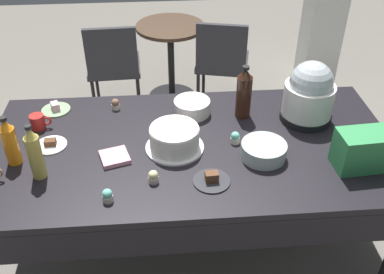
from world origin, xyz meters
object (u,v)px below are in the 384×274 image
Objects in this scene: dessert_plate_white at (51,144)px; coffee_mug_red at (38,122)px; slow_cooker at (309,94)px; soda_bottle_cola at (244,93)px; cupcake_vanilla at (107,196)px; soda_bottle_orange_juice at (10,142)px; potluck_table at (192,154)px; dessert_plate_charcoal at (212,180)px; maroon_chair_right at (222,59)px; frosted_layer_cake at (175,139)px; cupcake_cocoa at (153,177)px; cupcake_lemon at (116,104)px; round_cafe_table at (171,49)px; maroon_chair_left at (113,63)px; soda_carton at (362,150)px; dessert_plate_sage at (56,109)px; glass_salad_bowl at (264,151)px; water_cooler at (322,26)px; soda_bottle_ginger_ale at (35,153)px; cupcake_rose at (235,138)px; ceramic_snack_bowl at (192,107)px.

coffee_mug_red is (-0.09, 0.18, 0.03)m from dessert_plate_white.
slow_cooker reaches higher than soda_bottle_cola.
cupcake_vanilla is 0.60m from soda_bottle_orange_juice.
soda_bottle_cola reaches higher than potluck_table.
maroon_chair_right reaches higher than dessert_plate_charcoal.
frosted_layer_cake is 4.63× the size of cupcake_cocoa.
cupcake_lemon is 0.09× the size of round_cafe_table.
maroon_chair_left is (-1.22, 1.35, -0.43)m from slow_cooker.
cupcake_cocoa is 0.26× the size of soda_carton.
cupcake_vanilla is at bearing -169.11° from dessert_plate_charcoal.
dessert_plate_sage is at bearing 129.92° from cupcake_cocoa.
glass_salad_bowl is (0.45, -0.11, -0.02)m from frosted_layer_cake.
round_cafe_table is at bearing 93.33° from dessert_plate_charcoal.
dessert_plate_charcoal is 0.57× the size of soda_bottle_cola.
water_cooler reaches higher than potluck_table.
maroon_chair_left is at bearing 82.85° from soda_bottle_ginger_ale.
soda_bottle_cola is at bearing 72.09° from cupcake_rose.
soda_bottle_ginger_ale is 3.05m from water_cooler.
dessert_plate_sage is at bearing 148.09° from frosted_layer_cake.
water_cooler is at bearing 59.70° from cupcake_rose.
soda_bottle_ginger_ale is at bearing -165.74° from frosted_layer_cake.
dessert_plate_white is 2.55× the size of cupcake_cocoa.
potluck_table is 0.40m from glass_salad_bowl.
maroon_chair_left is at bearing 76.98° from coffee_mug_red.
soda_carton is at bearing -21.98° from dessert_plate_sage.
ceramic_snack_bowl is 0.32m from soda_bottle_cola.
cupcake_rose is 0.25× the size of soda_bottle_orange_juice.
cupcake_lemon and cupcake_rose have the same top height.
dessert_plate_white is 0.24× the size of round_cafe_table.
soda_bottle_ginger_ale is 1.15× the size of soda_carton.
cupcake_cocoa is 1.04m from soda_carton.
soda_bottle_orange_juice is 2.27× the size of coffee_mug_red.
soda_bottle_cola is 0.26× the size of water_cooler.
soda_carton is (1.26, -0.64, 0.07)m from cupcake_lemon.
water_cooler reaches higher than dessert_plate_charcoal.
round_cafe_table is (-0.41, 1.91, -0.29)m from glass_salad_bowl.
dessert_plate_white reaches higher than round_cafe_table.
round_cafe_table is at bearing 62.61° from coffee_mug_red.
soda_bottle_orange_juice reaches higher than glass_salad_bowl.
glass_salad_bowl is 1.28m from soda_bottle_orange_juice.
dessert_plate_sage is 1.66m from maroon_chair_right.
cupcake_cocoa is at bearing 175.92° from dessert_plate_charcoal.
water_cooler reaches higher than soda_bottle_orange_juice.
ceramic_snack_bowl is 0.82m from dessert_plate_sage.
maroon_chair_right reaches higher than cupcake_cocoa.
cupcake_vanilla is 2.97m from water_cooler.
soda_bottle_ginger_ale reaches higher than cupcake_vanilla.
slow_cooker is 0.80m from dessert_plate_charcoal.
soda_bottle_cola reaches higher than round_cafe_table.
soda_bottle_orange_juice reaches higher than frosted_layer_cake.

